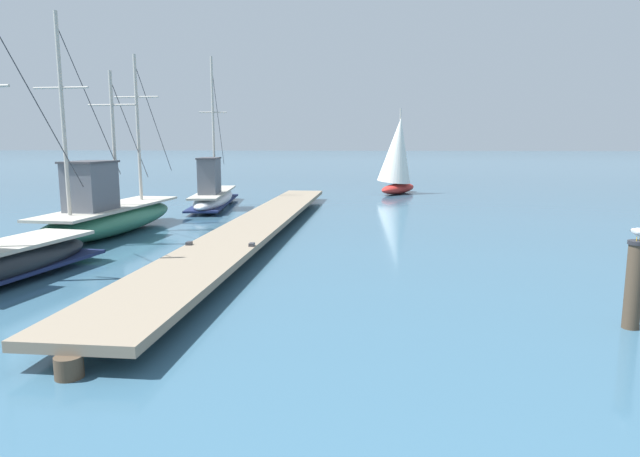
{
  "coord_description": "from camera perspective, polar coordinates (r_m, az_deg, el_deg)",
  "views": [
    {
      "loc": [
        -0.88,
        -0.72,
        2.98
      ],
      "look_at": [
        -1.8,
        9.19,
        1.4
      ],
      "focal_mm": 30.44,
      "sensor_mm": 36.0,
      "label": 1
    }
  ],
  "objects": [
    {
      "name": "fishing_boat_2",
      "position": [
        18.95,
        -21.28,
        1.51
      ],
      "size": [
        2.27,
        8.63,
        6.52
      ],
      "color": "#337556",
      "rests_on": "ground"
    },
    {
      "name": "perched_seagull",
      "position": [
        9.92,
        30.5,
        -0.27
      ],
      "size": [
        0.16,
        0.38,
        0.27
      ],
      "color": "gold",
      "rests_on": "mooring_piling"
    },
    {
      "name": "fishing_boat_0",
      "position": [
        25.74,
        -11.16,
        3.6
      ],
      "size": [
        2.36,
        7.68,
        6.89
      ],
      "color": "silver",
      "rests_on": "ground"
    },
    {
      "name": "floating_dock",
      "position": [
        17.98,
        -6.37,
        0.61
      ],
      "size": [
        2.18,
        22.72,
        0.53
      ],
      "color": "gray",
      "rests_on": "ground"
    },
    {
      "name": "distant_sailboat",
      "position": [
        32.06,
        8.14,
        7.55
      ],
      "size": [
        2.94,
        3.93,
        4.94
      ],
      "color": "#AD2823",
      "rests_on": "ground"
    },
    {
      "name": "mooring_piling",
      "position": [
        10.07,
        30.14,
        -4.96
      ],
      "size": [
        0.3,
        0.3,
        1.44
      ],
      "color": "#4C3D2D",
      "rests_on": "ground"
    }
  ]
}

